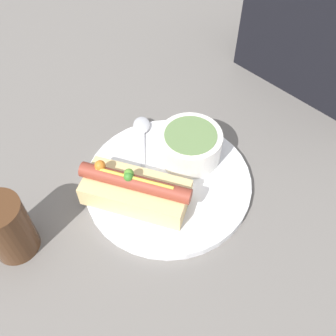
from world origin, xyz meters
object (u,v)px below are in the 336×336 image
object	(u,v)px
hot_dog	(135,190)
spoon	(142,132)
drinking_glass	(7,228)
soup_bowl	(190,144)

from	to	relation	value
hot_dog	spoon	distance (m)	0.14
spoon	drinking_glass	bearing A→B (deg)	137.55
soup_bowl	drinking_glass	distance (m)	0.30
soup_bowl	drinking_glass	size ratio (longest dim) A/B	1.03
hot_dog	drinking_glass	bearing A→B (deg)	-139.66
spoon	drinking_glass	xyz separation A→B (m)	(0.03, -0.27, 0.03)
hot_dog	spoon	world-z (taller)	hot_dog
hot_dog	drinking_glass	size ratio (longest dim) A/B	1.72
soup_bowl	spoon	world-z (taller)	soup_bowl
hot_dog	spoon	bearing A→B (deg)	106.17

